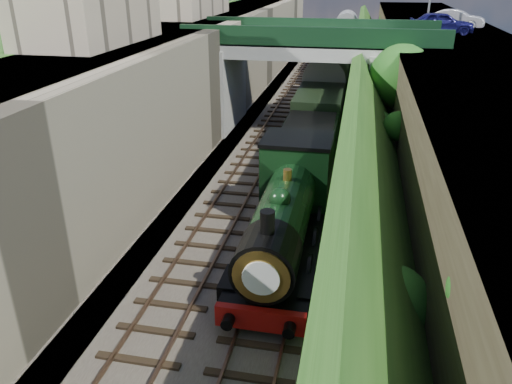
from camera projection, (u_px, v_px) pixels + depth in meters
name	position (u px, v px, depth m)	size (l,w,h in m)	color
trackbed	(296.00, 149.00, 30.99)	(10.00, 90.00, 0.20)	#473F38
retaining_wall	(209.00, 91.00, 30.61)	(1.00, 90.00, 7.00)	#756B56
street_plateau_left	(155.00, 88.00, 31.24)	(6.00, 90.00, 7.00)	#262628
street_plateau_right	(466.00, 109.00, 28.02)	(8.00, 90.00, 6.25)	#262628
embankment_slope	(379.00, 118.00, 28.78)	(4.38, 90.00, 6.36)	#1E4714
track_left	(264.00, 145.00, 31.30)	(2.50, 90.00, 0.20)	black
track_right	(315.00, 148.00, 30.71)	(2.50, 90.00, 0.20)	black
road_bridge	(320.00, 73.00, 32.77)	(16.00, 6.40, 7.25)	gray
building_near	(88.00, 0.00, 23.72)	(4.00, 8.00, 4.00)	gray
tree	(403.00, 79.00, 28.24)	(3.60, 3.80, 6.60)	black
car_blue	(442.00, 23.00, 33.98)	(1.72, 4.27, 1.45)	#13114E
car_silver	(456.00, 19.00, 37.35)	(1.41, 4.06, 1.34)	#9A999E
locomotive	(286.00, 216.00, 18.63)	(3.10, 10.22, 3.83)	black
tender	(307.00, 157.00, 25.32)	(2.70, 6.00, 3.05)	black
coach_front	(326.00, 93.00, 36.42)	(2.90, 18.00, 3.70)	black
coach_middle	(339.00, 54.00, 53.23)	(2.90, 18.00, 3.70)	black
coach_rear	(346.00, 34.00, 70.04)	(2.90, 18.00, 3.70)	black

